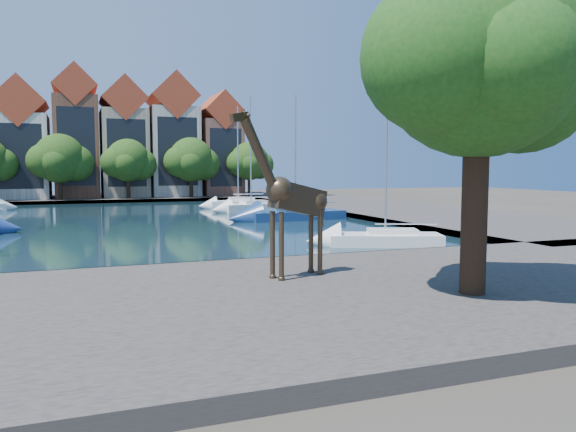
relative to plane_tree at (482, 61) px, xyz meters
name	(u,v)px	position (x,y,z in m)	size (l,w,h in m)	color
ground	(183,274)	(-7.62, 9.01, -7.67)	(160.00, 160.00, 0.00)	#38332B
water_basin	(131,221)	(-7.62, 33.01, -7.63)	(38.00, 50.00, 0.08)	black
near_quay	(224,307)	(-7.62, 2.01, -7.42)	(50.00, 14.00, 0.50)	#48423E
far_quay	(110,198)	(-7.62, 65.01, -7.42)	(60.00, 16.00, 0.50)	#48423E
right_quay	(397,210)	(17.38, 33.01, -7.42)	(14.00, 52.00, 0.50)	#48423E
plane_tree	(482,61)	(0.00, 0.00, 0.00)	(8.32, 6.40, 10.62)	#332114
townhouse_west_inner	(22,144)	(-18.12, 64.99, -0.32)	(6.43, 9.18, 15.15)	silver
townhouse_center	(76,137)	(-11.62, 64.99, 0.69)	(5.44, 9.18, 16.93)	brown
townhouse_east_inner	(124,143)	(-5.62, 64.99, 0.06)	(5.94, 9.18, 15.79)	tan
townhouse_east_mid	(172,141)	(0.88, 64.99, 0.43)	(6.43, 9.18, 16.65)	beige
townhouse_east_end	(218,148)	(7.38, 64.99, -0.56)	(5.44, 9.18, 14.43)	brown
far_tree_mid_west	(60,160)	(-13.51, 59.50, -2.38)	(7.80, 6.00, 8.00)	#332114
far_tree_mid_east	(129,162)	(-5.52, 59.50, -2.54)	(7.02, 5.40, 7.52)	#332114
far_tree_east	(192,161)	(2.49, 59.50, -2.43)	(7.54, 5.80, 7.84)	#332114
far_tree_far_east	(250,162)	(10.48, 59.50, -2.60)	(6.76, 5.20, 7.36)	#332114
giraffe_statue	(291,198)	(-4.51, 4.44, -4.33)	(3.94, 1.70, 5.77)	#3A2C1D
sailboat_right_a	(385,237)	(4.38, 13.01, -7.10)	(6.54, 4.32, 8.68)	white
sailboat_right_b	(295,213)	(5.31, 29.20, -7.04)	(8.31, 3.40, 10.23)	navy
sailboat_right_c	(251,205)	(4.38, 38.92, -6.99)	(6.26, 3.32, 11.26)	white
sailboat_right_d	(238,202)	(4.38, 43.63, -6.96)	(6.05, 2.54, 10.77)	white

